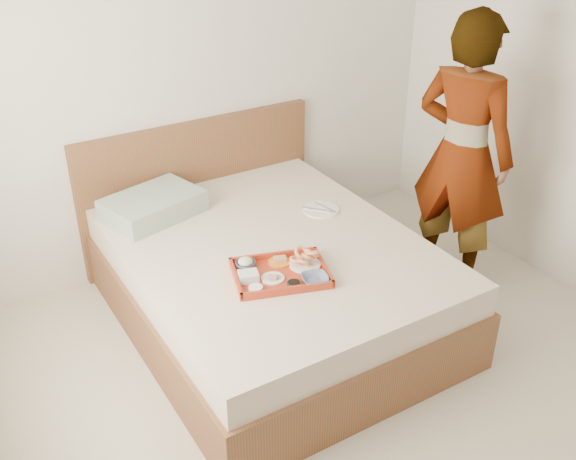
% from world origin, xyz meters
% --- Properties ---
extents(ground, '(3.50, 4.00, 0.01)m').
position_xyz_m(ground, '(0.00, 0.00, 0.00)').
color(ground, beige).
rests_on(ground, ground).
extents(wall_back, '(3.50, 0.01, 2.60)m').
position_xyz_m(wall_back, '(0.00, 2.00, 1.30)').
color(wall_back, silver).
rests_on(wall_back, ground).
extents(bed, '(1.65, 2.00, 0.53)m').
position_xyz_m(bed, '(-0.06, 1.00, 0.27)').
color(bed, brown).
rests_on(bed, ground).
extents(headboard, '(1.65, 0.06, 0.95)m').
position_xyz_m(headboard, '(-0.06, 1.97, 0.47)').
color(headboard, brown).
rests_on(headboard, ground).
extents(pillow, '(0.63, 0.51, 0.13)m').
position_xyz_m(pillow, '(-0.50, 1.66, 0.60)').
color(pillow, '#A4B1A3').
rests_on(pillow, bed).
extents(tray, '(0.57, 0.48, 0.04)m').
position_xyz_m(tray, '(-0.19, 0.68, 0.55)').
color(tray, '#B93115').
rests_on(tray, bed).
extents(prawn_plate, '(0.21, 0.21, 0.01)m').
position_xyz_m(prawn_plate, '(-0.04, 0.69, 0.55)').
color(prawn_plate, white).
rests_on(prawn_plate, tray).
extents(navy_bowl_big, '(0.17, 0.17, 0.03)m').
position_xyz_m(navy_bowl_big, '(-0.08, 0.53, 0.56)').
color(navy_bowl_big, navy).
rests_on(navy_bowl_big, tray).
extents(sauce_dish, '(0.09, 0.09, 0.03)m').
position_xyz_m(sauce_dish, '(-0.19, 0.55, 0.56)').
color(sauce_dish, black).
rests_on(sauce_dish, tray).
extents(meat_plate, '(0.15, 0.15, 0.01)m').
position_xyz_m(meat_plate, '(-0.25, 0.67, 0.55)').
color(meat_plate, white).
rests_on(meat_plate, tray).
extents(bread_plate, '(0.15, 0.15, 0.01)m').
position_xyz_m(bread_plate, '(-0.14, 0.78, 0.55)').
color(bread_plate, orange).
rests_on(bread_plate, tray).
extents(salad_bowl, '(0.13, 0.13, 0.03)m').
position_xyz_m(salad_bowl, '(-0.31, 0.84, 0.56)').
color(salad_bowl, navy).
rests_on(salad_bowl, tray).
extents(plastic_tub, '(0.12, 0.11, 0.04)m').
position_xyz_m(plastic_tub, '(-0.36, 0.72, 0.57)').
color(plastic_tub, silver).
rests_on(plastic_tub, tray).
extents(cheese_round, '(0.09, 0.09, 0.02)m').
position_xyz_m(cheese_round, '(-0.37, 0.62, 0.56)').
color(cheese_round, white).
rests_on(cheese_round, tray).
extents(dinner_plate, '(0.29, 0.29, 0.01)m').
position_xyz_m(dinner_plate, '(0.40, 1.19, 0.54)').
color(dinner_plate, white).
rests_on(dinner_plate, bed).
extents(person, '(0.59, 0.73, 1.73)m').
position_xyz_m(person, '(1.16, 0.81, 0.87)').
color(person, '#EFE5CF').
rests_on(person, ground).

